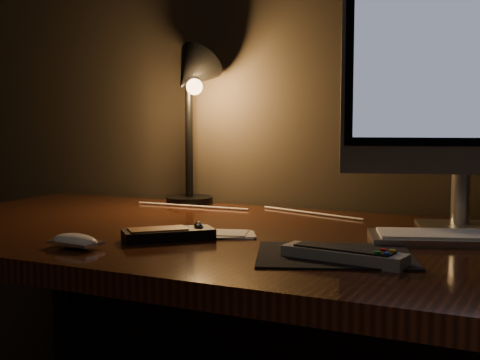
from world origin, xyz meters
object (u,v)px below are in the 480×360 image
at_px(media_remote, 169,234).
at_px(desk_lamp, 191,96).
at_px(monitor, 462,81).
at_px(tv_remote, 344,255).
at_px(desk, 268,290).
at_px(mouse, 75,243).

xyz_separation_m(media_remote, desk_lamp, (-0.20, 0.42, 0.27)).
distance_m(media_remote, desk_lamp, 0.54).
xyz_separation_m(monitor, tv_remote, (-0.12, -0.40, -0.29)).
distance_m(desk, media_remote, 0.27).
relative_size(monitor, desk_lamp, 1.23).
bearing_deg(monitor, desk, -171.90).
relative_size(monitor, mouse, 5.39).
height_order(monitor, media_remote, monitor).
relative_size(desk, mouse, 17.07).
height_order(mouse, media_remote, media_remote).
xyz_separation_m(desk, media_remote, (-0.12, -0.19, 0.14)).
xyz_separation_m(desk, desk_lamp, (-0.31, 0.23, 0.41)).
relative_size(desk, tv_remote, 7.78).
relative_size(media_remote, desk_lamp, 0.39).
distance_m(monitor, desk_lamp, 0.66).
bearing_deg(desk_lamp, media_remote, -76.46).
bearing_deg(monitor, media_remote, -160.07).
height_order(media_remote, tv_remote, media_remote).
bearing_deg(monitor, desk_lamp, 156.89).
distance_m(tv_remote, desk_lamp, 0.76).
bearing_deg(media_remote, mouse, -172.87).
height_order(desk, media_remote, media_remote).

